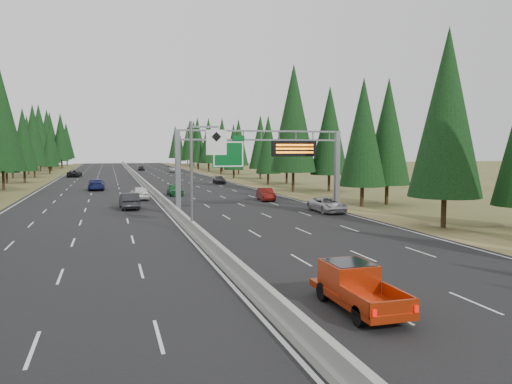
{
  "coord_description": "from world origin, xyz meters",
  "views": [
    {
      "loc": [
        -5.66,
        -10.41,
        6.11
      ],
      "look_at": [
        3.33,
        20.0,
        3.36
      ],
      "focal_mm": 35.0,
      "sensor_mm": 36.0,
      "label": 1
    }
  ],
  "objects": [
    {
      "name": "road",
      "position": [
        0.0,
        80.0,
        0.04
      ],
      "size": [
        32.0,
        260.0,
        0.08
      ],
      "primitive_type": "cube",
      "color": "black",
      "rests_on": "ground"
    },
    {
      "name": "shoulder_right",
      "position": [
        17.8,
        80.0,
        0.03
      ],
      "size": [
        3.6,
        260.0,
        0.06
      ],
      "primitive_type": "cube",
      "color": "olive",
      "rests_on": "ground"
    },
    {
      "name": "shoulder_left",
      "position": [
        -17.8,
        80.0,
        0.03
      ],
      "size": [
        3.6,
        260.0,
        0.06
      ],
      "primitive_type": "cube",
      "color": "#4E4E24",
      "rests_on": "ground"
    },
    {
      "name": "median_barrier",
      "position": [
        0.0,
        80.0,
        0.41
      ],
      "size": [
        0.7,
        260.0,
        0.85
      ],
      "color": "gray",
      "rests_on": "road"
    },
    {
      "name": "sign_gantry",
      "position": [
        8.92,
        34.88,
        5.27
      ],
      "size": [
        16.75,
        0.98,
        7.8
      ],
      "color": "slate",
      "rests_on": "road"
    },
    {
      "name": "hov_sign_pole",
      "position": [
        0.58,
        24.97,
        4.72
      ],
      "size": [
        2.8,
        0.5,
        8.0
      ],
      "color": "slate",
      "rests_on": "road"
    },
    {
      "name": "tree_row_right",
      "position": [
        22.13,
        67.6,
        8.75
      ],
      "size": [
        11.57,
        240.64,
        18.17
      ],
      "color": "black",
      "rests_on": "ground"
    },
    {
      "name": "silver_minivan",
      "position": [
        14.35,
        33.15,
        0.8
      ],
      "size": [
        2.38,
        5.16,
        1.43
      ],
      "primitive_type": "imported",
      "rotation": [
        0.0,
        0.0,
        0.0
      ],
      "color": "#B7B6BC",
      "rests_on": "road"
    },
    {
      "name": "red_pickup",
      "position": [
        3.18,
        6.41,
        1.0
      ],
      "size": [
        1.82,
        5.1,
        1.66
      ],
      "color": "black",
      "rests_on": "road"
    },
    {
      "name": "car_ahead_green",
      "position": [
        2.57,
        54.71,
        0.84
      ],
      "size": [
        1.83,
        4.5,
        1.53
      ],
      "primitive_type": "imported",
      "rotation": [
        0.0,
        0.0,
        -0.01
      ],
      "color": "#166129",
      "rests_on": "road"
    },
    {
      "name": "car_ahead_dkred",
      "position": [
        11.91,
        45.0,
        0.8
      ],
      "size": [
        1.96,
        4.52,
        1.45
      ],
      "primitive_type": "imported",
      "rotation": [
        0.0,
        0.0,
        -0.1
      ],
      "color": "#60110D",
      "rests_on": "road"
    },
    {
      "name": "car_ahead_dkgrey",
      "position": [
        12.76,
        74.42,
        0.73
      ],
      "size": [
        2.01,
        4.53,
        1.29
      ],
      "primitive_type": "imported",
      "rotation": [
        0.0,
        0.0,
        -0.05
      ],
      "color": "black",
      "rests_on": "road"
    },
    {
      "name": "car_ahead_white",
      "position": [
        10.8,
        119.77,
        0.87
      ],
      "size": [
        2.99,
        5.85,
        1.58
      ],
      "primitive_type": "imported",
      "rotation": [
        0.0,
        0.0,
        -0.07
      ],
      "color": "silver",
      "rests_on": "road"
    },
    {
      "name": "car_ahead_far",
      "position": [
        3.08,
        132.77,
        0.76
      ],
      "size": [
        1.63,
        3.98,
        1.35
      ],
      "primitive_type": "imported",
      "rotation": [
        0.0,
        0.0,
        0.01
      ],
      "color": "black",
      "rests_on": "road"
    },
    {
      "name": "car_onc_near",
      "position": [
        -3.75,
        41.21,
        0.89
      ],
      "size": [
        1.98,
        4.99,
        1.62
      ],
      "primitive_type": "imported",
      "rotation": [
        0.0,
        0.0,
        3.2
      ],
      "color": "#232326",
      "rests_on": "road"
    },
    {
      "name": "car_onc_blue",
      "position": [
        -7.47,
        66.37,
        0.9
      ],
      "size": [
        2.3,
        5.65,
        1.64
      ],
      "primitive_type": "imported",
      "rotation": [
        0.0,
        0.0,
        3.14
      ],
      "color": "navy",
      "rests_on": "road"
    },
    {
      "name": "car_onc_white",
      "position": [
        -2.21,
        50.35,
        0.89
      ],
      "size": [
        2.27,
        4.88,
        1.62
      ],
      "primitive_type": "imported",
      "rotation": [
        0.0,
        0.0,
        3.22
      ],
      "color": "silver",
      "rests_on": "road"
    },
    {
      "name": "car_onc_far",
      "position": [
        -12.76,
        103.7,
        0.86
      ],
      "size": [
        3.03,
        5.81,
        1.56
      ],
      "primitive_type": "imported",
      "rotation": [
        0.0,
        0.0,
        3.06
      ],
      "color": "black",
      "rests_on": "road"
    }
  ]
}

